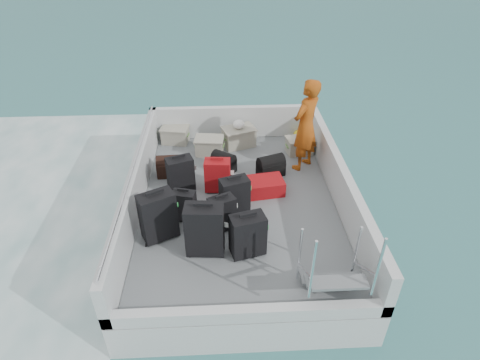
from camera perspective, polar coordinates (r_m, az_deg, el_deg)
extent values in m
plane|color=#164A4E|center=(7.42, -0.16, -6.83)|extent=(160.00, 160.00, 0.00)
cube|color=silver|center=(7.22, -0.16, -5.04)|extent=(3.60, 5.00, 0.60)
cube|color=slate|center=(7.03, -0.16, -3.08)|extent=(3.30, 4.70, 0.02)
cube|color=#BBC0C0|center=(6.97, -14.53, -1.07)|extent=(0.14, 5.00, 0.70)
cube|color=#BBC0C0|center=(7.10, 13.92, -0.25)|extent=(0.14, 5.00, 0.70)
cube|color=#BBC0C0|center=(8.92, -0.93, 8.30)|extent=(3.60, 0.14, 0.70)
cube|color=#BBC0C0|center=(5.22, 1.19, -18.47)|extent=(3.60, 0.14, 0.20)
cylinder|color=silver|center=(6.75, -15.01, 1.70)|extent=(0.04, 4.80, 0.04)
cube|color=black|center=(6.18, -11.55, -5.13)|extent=(0.61, 0.51, 0.81)
cube|color=black|center=(6.53, -7.90, -3.71)|extent=(0.40, 0.28, 0.55)
cube|color=black|center=(7.19, -8.45, 0.77)|extent=(0.52, 0.41, 0.66)
cube|color=black|center=(5.83, -5.04, -7.12)|extent=(0.57, 0.36, 0.83)
cube|color=black|center=(6.28, -2.56, -4.83)|extent=(0.47, 0.38, 0.60)
cube|color=maroon|center=(7.13, -3.21, 0.60)|extent=(0.47, 0.30, 0.62)
cube|color=black|center=(5.83, 1.11, -7.92)|extent=(0.56, 0.41, 0.68)
cube|color=black|center=(6.60, -0.77, -2.30)|extent=(0.53, 0.40, 0.65)
cube|color=maroon|center=(7.17, 3.43, -0.88)|extent=(0.74, 0.54, 0.27)
cube|color=#A19F8C|center=(8.85, -9.19, 6.28)|extent=(0.60, 0.46, 0.33)
cube|color=#A19F8C|center=(8.33, -4.36, 4.77)|extent=(0.59, 0.43, 0.33)
cube|color=#A19F8C|center=(8.60, -0.16, 6.07)|extent=(0.74, 0.61, 0.38)
cube|color=#A19F8C|center=(8.43, 8.46, 4.79)|extent=(0.56, 0.43, 0.31)
ellipsoid|color=yellow|center=(8.98, 8.48, 6.40)|extent=(0.28, 0.26, 0.22)
ellipsoid|color=white|center=(8.47, -0.16, 7.74)|extent=(0.24, 0.24, 0.18)
imported|color=orange|center=(7.62, 9.32, 7.64)|extent=(0.77, 0.77, 1.79)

